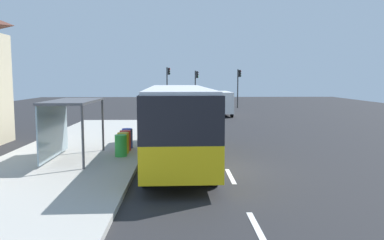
{
  "coord_description": "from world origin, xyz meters",
  "views": [
    {
      "loc": [
        -1.59,
        -14.98,
        3.6
      ],
      "look_at": [
        -1.0,
        4.51,
        1.5
      ],
      "focal_mm": 36.47,
      "sensor_mm": 36.0,
      "label": 1
    }
  ],
  "objects_px": {
    "white_van": "(219,102)",
    "recycling_bin_blue": "(127,138)",
    "traffic_light_near_side": "(239,82)",
    "traffic_light_far_side": "(168,81)",
    "traffic_light_median": "(196,83)",
    "bus": "(177,120)",
    "recycling_bin_red": "(125,141)",
    "recycling_bin_green": "(121,146)",
    "sedan_near": "(209,99)",
    "recycling_bin_yellow": "(123,143)",
    "bus_shelter": "(66,114)"
  },
  "relations": [
    {
      "from": "white_van",
      "to": "recycling_bin_blue",
      "type": "distance_m",
      "value": 19.63
    },
    {
      "from": "traffic_light_near_side",
      "to": "traffic_light_far_side",
      "type": "xyz_separation_m",
      "value": [
        -8.6,
        0.8,
        0.17
      ]
    },
    {
      "from": "recycling_bin_blue",
      "to": "traffic_light_median",
      "type": "bearing_deg",
      "value": 81.22
    },
    {
      "from": "bus",
      "to": "traffic_light_median",
      "type": "height_order",
      "value": "traffic_light_median"
    },
    {
      "from": "bus",
      "to": "traffic_light_median",
      "type": "distance_m",
      "value": 32.42
    },
    {
      "from": "recycling_bin_blue",
      "to": "traffic_light_near_side",
      "type": "bearing_deg",
      "value": 71.02
    },
    {
      "from": "recycling_bin_red",
      "to": "white_van",
      "type": "bearing_deg",
      "value": 71.61
    },
    {
      "from": "recycling_bin_green",
      "to": "traffic_light_far_side",
      "type": "distance_m",
      "value": 31.24
    },
    {
      "from": "sedan_near",
      "to": "recycling_bin_green",
      "type": "height_order",
      "value": "sedan_near"
    },
    {
      "from": "recycling_bin_green",
      "to": "recycling_bin_yellow",
      "type": "xyz_separation_m",
      "value": [
        0.0,
        0.7,
        0.0
      ]
    },
    {
      "from": "recycling_bin_blue",
      "to": "traffic_light_median",
      "type": "distance_m",
      "value": 30.25
    },
    {
      "from": "sedan_near",
      "to": "bus_shelter",
      "type": "relative_size",
      "value": 1.11
    },
    {
      "from": "traffic_light_median",
      "to": "bus",
      "type": "bearing_deg",
      "value": -93.75
    },
    {
      "from": "traffic_light_near_side",
      "to": "recycling_bin_red",
      "type": "bearing_deg",
      "value": -108.56
    },
    {
      "from": "traffic_light_median",
      "to": "sedan_near",
      "type": "bearing_deg",
      "value": 60.44
    },
    {
      "from": "bus",
      "to": "recycling_bin_blue",
      "type": "bearing_deg",
      "value": 134.58
    },
    {
      "from": "recycling_bin_red",
      "to": "recycling_bin_blue",
      "type": "xyz_separation_m",
      "value": [
        0.0,
        0.7,
        0.0
      ]
    },
    {
      "from": "traffic_light_far_side",
      "to": "traffic_light_median",
      "type": "bearing_deg",
      "value": 12.86
    },
    {
      "from": "bus_shelter",
      "to": "recycling_bin_green",
      "type": "bearing_deg",
      "value": 11.87
    },
    {
      "from": "bus",
      "to": "recycling_bin_yellow",
      "type": "xyz_separation_m",
      "value": [
        -2.49,
        1.12,
        -1.19
      ]
    },
    {
      "from": "sedan_near",
      "to": "traffic_light_median",
      "type": "bearing_deg",
      "value": -119.56
    },
    {
      "from": "sedan_near",
      "to": "traffic_light_near_side",
      "type": "relative_size",
      "value": 0.95
    },
    {
      "from": "traffic_light_median",
      "to": "recycling_bin_green",
      "type": "bearing_deg",
      "value": -98.21
    },
    {
      "from": "bus",
      "to": "bus_shelter",
      "type": "distance_m",
      "value": 4.71
    },
    {
      "from": "recycling_bin_blue",
      "to": "traffic_light_near_side",
      "type": "relative_size",
      "value": 0.2
    },
    {
      "from": "recycling_bin_red",
      "to": "recycling_bin_blue",
      "type": "height_order",
      "value": "same"
    },
    {
      "from": "sedan_near",
      "to": "recycling_bin_green",
      "type": "relative_size",
      "value": 4.68
    },
    {
      "from": "traffic_light_median",
      "to": "recycling_bin_red",
      "type": "bearing_deg",
      "value": -98.58
    },
    {
      "from": "recycling_bin_green",
      "to": "recycling_bin_yellow",
      "type": "distance_m",
      "value": 0.7
    },
    {
      "from": "recycling_bin_red",
      "to": "traffic_light_near_side",
      "type": "xyz_separation_m",
      "value": [
        9.7,
        28.91,
        2.46
      ]
    },
    {
      "from": "bus_shelter",
      "to": "recycling_bin_red",
      "type": "bearing_deg",
      "value": 40.13
    },
    {
      "from": "recycling_bin_green",
      "to": "traffic_light_median",
      "type": "height_order",
      "value": "traffic_light_median"
    },
    {
      "from": "white_van",
      "to": "bus",
      "type": "bearing_deg",
      "value": -100.52
    },
    {
      "from": "traffic_light_far_side",
      "to": "traffic_light_near_side",
      "type": "bearing_deg",
      "value": -5.31
    },
    {
      "from": "bus",
      "to": "recycling_bin_yellow",
      "type": "distance_m",
      "value": 2.98
    },
    {
      "from": "recycling_bin_red",
      "to": "bus",
      "type": "bearing_deg",
      "value": -36.26
    },
    {
      "from": "sedan_near",
      "to": "white_van",
      "type": "bearing_deg",
      "value": -90.4
    },
    {
      "from": "sedan_near",
      "to": "recycling_bin_yellow",
      "type": "bearing_deg",
      "value": -100.66
    },
    {
      "from": "traffic_light_near_side",
      "to": "bus_shelter",
      "type": "relative_size",
      "value": 1.17
    },
    {
      "from": "traffic_light_far_side",
      "to": "traffic_light_median",
      "type": "distance_m",
      "value": 3.6
    },
    {
      "from": "sedan_near",
      "to": "traffic_light_median",
      "type": "height_order",
      "value": "traffic_light_median"
    },
    {
      "from": "sedan_near",
      "to": "traffic_light_near_side",
      "type": "xyz_separation_m",
      "value": [
        3.2,
        -4.94,
        2.33
      ]
    },
    {
      "from": "sedan_near",
      "to": "recycling_bin_yellow",
      "type": "relative_size",
      "value": 4.68
    },
    {
      "from": "recycling_bin_yellow",
      "to": "traffic_light_far_side",
      "type": "relative_size",
      "value": 0.19
    },
    {
      "from": "sedan_near",
      "to": "recycling_bin_green",
      "type": "distance_m",
      "value": 35.85
    },
    {
      "from": "recycling_bin_yellow",
      "to": "recycling_bin_red",
      "type": "xyz_separation_m",
      "value": [
        0.0,
        0.7,
        0.0
      ]
    },
    {
      "from": "bus",
      "to": "traffic_light_median",
      "type": "xyz_separation_m",
      "value": [
        2.12,
        32.33,
        1.19
      ]
    },
    {
      "from": "recycling_bin_red",
      "to": "recycling_bin_green",
      "type": "bearing_deg",
      "value": -90.0
    },
    {
      "from": "traffic_light_near_side",
      "to": "recycling_bin_yellow",
      "type": "bearing_deg",
      "value": -108.15
    },
    {
      "from": "white_van",
      "to": "recycling_bin_yellow",
      "type": "distance_m",
      "value": 20.96
    }
  ]
}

